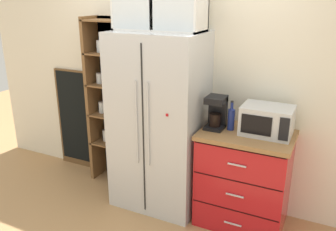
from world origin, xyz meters
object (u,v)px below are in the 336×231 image
at_px(mug_charcoal, 247,130).
at_px(mug_cream, 248,127).
at_px(microwave, 267,120).
at_px(bottle_cobalt, 231,117).
at_px(coffee_maker, 216,112).
at_px(chalkboard_menu, 78,119).
at_px(refrigerator, 159,123).
at_px(bottle_green, 249,121).

bearing_deg(mug_charcoal, mug_cream, 90.16).
xyz_separation_m(microwave, mug_cream, (-0.15, -0.02, -0.08)).
bearing_deg(microwave, bottle_cobalt, -174.13).
bearing_deg(coffee_maker, microwave, 5.26).
height_order(bottle_cobalt, chalkboard_menu, chalkboard_menu).
xyz_separation_m(coffee_maker, mug_cream, (0.30, 0.02, -0.11)).
relative_size(microwave, chalkboard_menu, 0.35).
bearing_deg(chalkboard_menu, bottle_cobalt, -6.88).
bearing_deg(mug_cream, coffee_maker, -176.26).
bearing_deg(bottle_cobalt, refrigerator, -176.26).
xyz_separation_m(refrigerator, coffee_maker, (0.58, 0.04, 0.19)).
height_order(mug_cream, chalkboard_menu, chalkboard_menu).
bearing_deg(bottle_green, bottle_cobalt, -174.01).
bearing_deg(chalkboard_menu, bottle_green, -5.94).
bearing_deg(bottle_green, chalkboard_menu, 174.06).
xyz_separation_m(coffee_maker, bottle_cobalt, (0.14, 0.01, -0.03)).
distance_m(microwave, chalkboard_menu, 2.39).
xyz_separation_m(refrigerator, chalkboard_menu, (-1.31, 0.29, -0.26)).
relative_size(microwave, coffee_maker, 1.42).
height_order(microwave, mug_charcoal, microwave).
height_order(refrigerator, mug_charcoal, refrigerator).
height_order(mug_charcoal, mug_cream, mug_cream).
height_order(refrigerator, chalkboard_menu, refrigerator).
distance_m(mug_cream, bottle_cobalt, 0.18).
relative_size(coffee_maker, bottle_green, 1.26).
bearing_deg(bottle_cobalt, coffee_maker, -176.13).
relative_size(refrigerator, microwave, 4.08).
relative_size(mug_charcoal, bottle_cobalt, 0.40).
bearing_deg(coffee_maker, chalkboard_menu, 172.33).
relative_size(mug_cream, bottle_green, 0.45).
distance_m(microwave, bottle_green, 0.16).
height_order(mug_charcoal, bottle_green, bottle_green).
bearing_deg(refrigerator, microwave, 4.39).
bearing_deg(mug_cream, microwave, 8.22).
distance_m(refrigerator, microwave, 1.05).
xyz_separation_m(mug_cream, chalkboard_menu, (-2.19, 0.23, -0.34)).
bearing_deg(coffee_maker, refrigerator, -176.29).
xyz_separation_m(refrigerator, mug_cream, (0.89, 0.06, 0.08)).
distance_m(bottle_cobalt, chalkboard_menu, 2.09).
distance_m(mug_charcoal, chalkboard_menu, 2.24).
height_order(coffee_maker, chalkboard_menu, chalkboard_menu).
relative_size(bottle_cobalt, bottle_green, 1.12).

